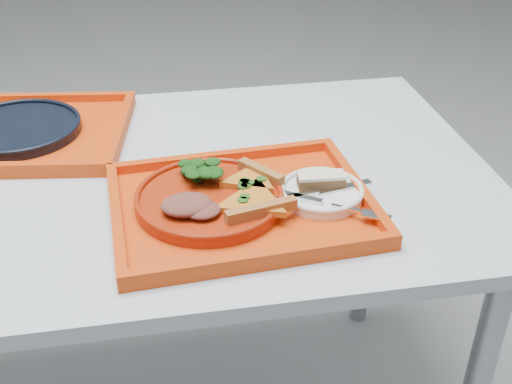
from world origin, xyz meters
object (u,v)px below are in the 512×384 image
at_px(tray_main, 241,208).
at_px(dessert_bar, 321,180).
at_px(navy_plate, 19,130).
at_px(dinner_plate, 209,201).
at_px(tray_far, 20,135).

bearing_deg(tray_main, dessert_bar, 3.16).
height_order(tray_main, navy_plate, navy_plate).
xyz_separation_m(tray_main, dinner_plate, (-0.05, 0.01, 0.02)).
bearing_deg(dinner_plate, navy_plate, 136.45).
bearing_deg(dessert_bar, dinner_plate, -174.06).
distance_m(tray_far, dinner_plate, 0.51).
xyz_separation_m(dinner_plate, navy_plate, (-0.37, 0.35, -0.00)).
height_order(tray_far, dinner_plate, dinner_plate).
xyz_separation_m(tray_far, dessert_bar, (0.57, -0.34, 0.03)).
bearing_deg(tray_far, dessert_bar, -23.07).
xyz_separation_m(tray_main, navy_plate, (-0.42, 0.36, 0.01)).
xyz_separation_m(tray_far, navy_plate, (0.00, 0.00, 0.01)).
xyz_separation_m(tray_main, tray_far, (-0.42, 0.36, 0.00)).
xyz_separation_m(navy_plate, dessert_bar, (0.57, -0.34, 0.02)).
bearing_deg(navy_plate, tray_far, 180.00).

